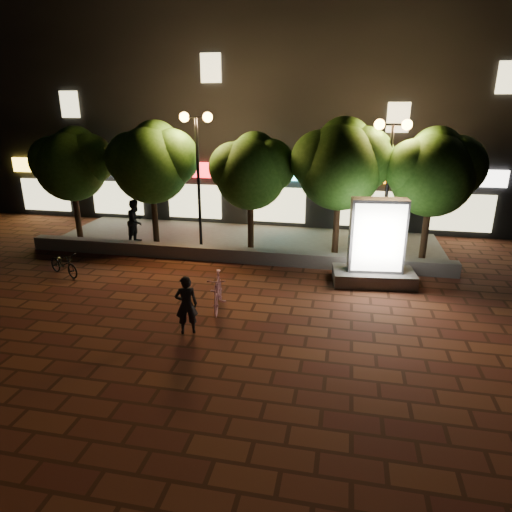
% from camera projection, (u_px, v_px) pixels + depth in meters
% --- Properties ---
extents(ground, '(80.00, 80.00, 0.00)m').
position_uv_depth(ground, '(195.00, 306.00, 12.96)').
color(ground, '#582D1B').
rests_on(ground, ground).
extents(retaining_wall, '(16.00, 0.45, 0.50)m').
position_uv_depth(retaining_wall, '(230.00, 255.00, 16.59)').
color(retaining_wall, slate).
rests_on(retaining_wall, ground).
extents(sidewalk, '(16.00, 5.00, 0.08)m').
position_uv_depth(sidewalk, '(245.00, 241.00, 18.97)').
color(sidewalk, slate).
rests_on(sidewalk, ground).
extents(building_block, '(28.00, 8.12, 11.30)m').
position_uv_depth(building_block, '(271.00, 114.00, 23.38)').
color(building_block, black).
rests_on(building_block, ground).
extents(tree_far_left, '(3.36, 2.80, 4.63)m').
position_uv_depth(tree_far_left, '(72.00, 162.00, 18.25)').
color(tree_far_left, black).
rests_on(tree_far_left, sidewalk).
extents(tree_left, '(3.60, 3.00, 4.89)m').
position_uv_depth(tree_left, '(153.00, 160.00, 17.55)').
color(tree_left, black).
rests_on(tree_left, sidewalk).
extents(tree_mid, '(3.24, 2.70, 4.50)m').
position_uv_depth(tree_mid, '(252.00, 169.00, 16.87)').
color(tree_mid, black).
rests_on(tree_mid, sidewalk).
extents(tree_right, '(3.72, 3.10, 5.07)m').
position_uv_depth(tree_right, '(342.00, 162.00, 16.14)').
color(tree_right, black).
rests_on(tree_right, sidewalk).
extents(tree_far_right, '(3.48, 2.90, 4.76)m').
position_uv_depth(tree_far_right, '(434.00, 170.00, 15.61)').
color(tree_far_right, black).
rests_on(tree_far_right, sidewalk).
extents(street_lamp_left, '(1.26, 0.36, 5.18)m').
position_uv_depth(street_lamp_left, '(197.00, 146.00, 16.75)').
color(street_lamp_left, black).
rests_on(street_lamp_left, sidewalk).
extents(street_lamp_right, '(1.26, 0.36, 4.98)m').
position_uv_depth(street_lamp_right, '(390.00, 154.00, 15.48)').
color(street_lamp_right, black).
rests_on(street_lamp_right, sidewalk).
extents(ad_kiosk, '(2.70, 1.55, 2.79)m').
position_uv_depth(ad_kiosk, '(376.00, 250.00, 14.28)').
color(ad_kiosk, slate).
rests_on(ad_kiosk, ground).
extents(scooter_pink, '(0.81, 1.81, 1.05)m').
position_uv_depth(scooter_pink, '(218.00, 291.00, 12.68)').
color(scooter_pink, pink).
rests_on(scooter_pink, ground).
extents(rider, '(0.67, 0.56, 1.55)m').
position_uv_depth(rider, '(186.00, 305.00, 11.24)').
color(rider, black).
rests_on(rider, ground).
extents(scooter_parked, '(1.62, 1.14, 0.81)m').
position_uv_depth(scooter_parked, '(64.00, 264.00, 15.17)').
color(scooter_parked, black).
rests_on(scooter_parked, ground).
extents(pedestrian, '(0.79, 0.96, 1.80)m').
position_uv_depth(pedestrian, '(136.00, 221.00, 18.35)').
color(pedestrian, black).
rests_on(pedestrian, sidewalk).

